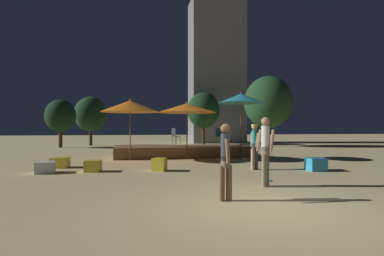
% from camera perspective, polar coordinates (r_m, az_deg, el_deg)
% --- Properties ---
extents(ground_plane, '(120.00, 120.00, 0.00)m').
position_cam_1_polar(ground_plane, '(6.32, 13.47, -14.26)').
color(ground_plane, tan).
extents(wooden_deck, '(7.18, 2.73, 0.65)m').
position_cam_1_polar(wooden_deck, '(16.33, -1.73, -4.44)').
color(wooden_deck, brown).
rests_on(wooden_deck, ground).
extents(patio_umbrella_0, '(2.30, 2.30, 3.34)m').
position_cam_1_polar(patio_umbrella_0, '(15.15, 9.29, 5.58)').
color(patio_umbrella_0, brown).
rests_on(patio_umbrella_0, ground).
extents(patio_umbrella_1, '(2.94, 2.94, 2.84)m').
position_cam_1_polar(patio_umbrella_1, '(14.82, -0.98, 3.81)').
color(patio_umbrella_1, brown).
rests_on(patio_umbrella_1, ground).
extents(patio_umbrella_2, '(2.81, 2.81, 2.95)m').
position_cam_1_polar(patio_umbrella_2, '(14.65, -11.70, 4.07)').
color(patio_umbrella_2, brown).
rests_on(patio_umbrella_2, ground).
extents(cube_seat_0, '(0.70, 0.70, 0.39)m').
position_cam_1_polar(cube_seat_0, '(11.58, -26.14, -6.74)').
color(cube_seat_0, white).
rests_on(cube_seat_0, ground).
extents(cube_seat_1, '(0.63, 0.63, 0.46)m').
position_cam_1_polar(cube_seat_1, '(11.82, 22.50, -6.42)').
color(cube_seat_1, '#2D9EDB').
rests_on(cube_seat_1, ground).
extents(cube_seat_2, '(0.61, 0.61, 0.46)m').
position_cam_1_polar(cube_seat_2, '(10.95, -6.23, -6.92)').
color(cube_seat_2, yellow).
rests_on(cube_seat_2, ground).
extents(cube_seat_3, '(0.65, 0.65, 0.40)m').
position_cam_1_polar(cube_seat_3, '(12.89, -23.81, -6.03)').
color(cube_seat_3, yellow).
rests_on(cube_seat_3, ground).
extents(cube_seat_4, '(0.58, 0.58, 0.40)m').
position_cam_1_polar(cube_seat_4, '(11.30, -18.33, -6.86)').
color(cube_seat_4, yellow).
rests_on(cube_seat_4, ground).
extents(person_0, '(0.29, 0.47, 1.65)m').
position_cam_1_polar(person_0, '(6.46, 6.37, -6.02)').
color(person_0, brown).
rests_on(person_0, ground).
extents(person_1, '(0.29, 0.48, 1.70)m').
position_cam_1_polar(person_1, '(11.37, 11.81, -3.02)').
color(person_1, tan).
rests_on(person_1, ground).
extents(person_2, '(0.41, 0.43, 1.85)m').
position_cam_1_polar(person_2, '(8.20, 13.82, -3.66)').
color(person_2, '#72664C').
rests_on(person_2, ground).
extents(bistro_chair_0, '(0.46, 0.46, 0.90)m').
position_cam_1_polar(bistro_chair_0, '(16.24, -3.28, -1.26)').
color(bistro_chair_0, '#2D3338').
rests_on(bistro_chair_0, wooden_deck).
extents(bistro_chair_1, '(0.47, 0.48, 0.90)m').
position_cam_1_polar(bistro_chair_1, '(16.29, 5.16, -1.26)').
color(bistro_chair_1, '#1E4C47').
rests_on(bistro_chair_1, wooden_deck).
extents(bistro_chair_2, '(0.41, 0.41, 0.90)m').
position_cam_1_polar(bistro_chair_2, '(17.31, 5.87, -1.18)').
color(bistro_chair_2, '#2D3338').
rests_on(bistro_chair_2, wooden_deck).
extents(frisbee_disc, '(0.23, 0.23, 0.03)m').
position_cam_1_polar(frisbee_disc, '(9.16, 14.21, -9.65)').
color(frisbee_disc, '#33B2D8').
rests_on(frisbee_disc, ground).
extents(background_tree_0, '(4.01, 4.01, 5.92)m').
position_cam_1_polar(background_tree_0, '(26.11, 14.31, 4.75)').
color(background_tree_0, '#3D2B1C').
rests_on(background_tree_0, ground).
extents(background_tree_1, '(2.80, 2.80, 4.31)m').
position_cam_1_polar(background_tree_1, '(27.82, -18.72, 2.51)').
color(background_tree_1, '#3D2B1C').
rests_on(background_tree_1, ground).
extents(background_tree_2, '(3.05, 3.05, 4.89)m').
position_cam_1_polar(background_tree_2, '(28.25, 2.18, 3.38)').
color(background_tree_2, '#3D2B1C').
rests_on(background_tree_2, ground).
extents(background_tree_3, '(2.32, 2.32, 3.79)m').
position_cam_1_polar(background_tree_3, '(25.73, -23.76, 2.12)').
color(background_tree_3, '#3D2B1C').
rests_on(background_tree_3, ground).
extents(distant_building, '(5.60, 3.24, 14.86)m').
position_cam_1_polar(distant_building, '(32.36, 4.71, 10.49)').
color(distant_building, gray).
rests_on(distant_building, ground).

